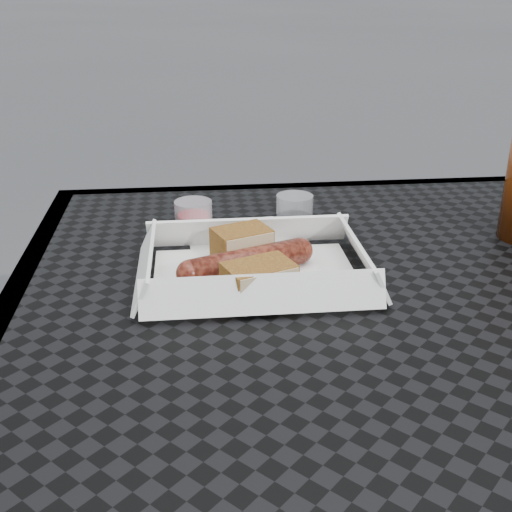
# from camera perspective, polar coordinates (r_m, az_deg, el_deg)

# --- Properties ---
(patio_table) EXTENTS (0.80, 0.80, 0.74)m
(patio_table) POSITION_cam_1_polar(r_m,az_deg,el_deg) (0.71, 11.26, -9.19)
(patio_table) COLOR black
(patio_table) RESTS_ON ground
(food_tray) EXTENTS (0.22, 0.15, 0.00)m
(food_tray) POSITION_cam_1_polar(r_m,az_deg,el_deg) (0.70, -0.08, -1.76)
(food_tray) COLOR white
(food_tray) RESTS_ON patio_table
(bratwurst) EXTENTS (0.15, 0.08, 0.03)m
(bratwurst) POSITION_cam_1_polar(r_m,az_deg,el_deg) (0.69, -0.80, -0.51)
(bratwurst) COLOR maroon
(bratwurst) RESTS_ON food_tray
(bread_near) EXTENTS (0.07, 0.06, 0.04)m
(bread_near) POSITION_cam_1_polar(r_m,az_deg,el_deg) (0.73, -1.27, 1.00)
(bread_near) COLOR brown
(bread_near) RESTS_ON food_tray
(bread_far) EXTENTS (0.08, 0.07, 0.03)m
(bread_far) POSITION_cam_1_polar(r_m,az_deg,el_deg) (0.65, 0.27, -2.14)
(bread_far) COLOR brown
(bread_far) RESTS_ON food_tray
(veg_garnish) EXTENTS (0.03, 0.03, 0.00)m
(veg_garnish) POSITION_cam_1_polar(r_m,az_deg,el_deg) (0.67, 4.68, -2.62)
(veg_garnish) COLOR #FF490B
(veg_garnish) RESTS_ON food_tray
(napkin) EXTENTS (0.13, 0.13, 0.00)m
(napkin) POSITION_cam_1_polar(r_m,az_deg,el_deg) (0.81, -1.79, 1.74)
(napkin) COLOR white
(napkin) RESTS_ON patio_table
(condiment_cup_sauce) EXTENTS (0.05, 0.05, 0.03)m
(condiment_cup_sauce) POSITION_cam_1_polar(r_m,az_deg,el_deg) (0.85, -5.59, 3.90)
(condiment_cup_sauce) COLOR #980B10
(condiment_cup_sauce) RESTS_ON patio_table
(condiment_cup_empty) EXTENTS (0.05, 0.05, 0.03)m
(condiment_cup_empty) POSITION_cam_1_polar(r_m,az_deg,el_deg) (0.88, 3.45, 4.46)
(condiment_cup_empty) COLOR silver
(condiment_cup_empty) RESTS_ON patio_table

